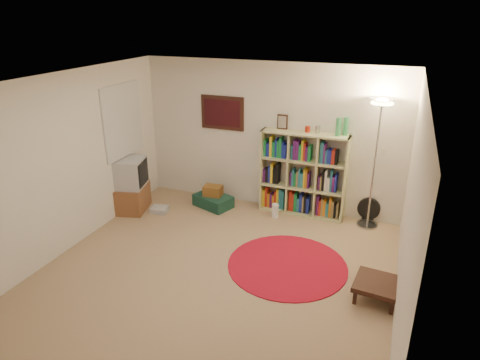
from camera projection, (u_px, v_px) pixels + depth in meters
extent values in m
cube|color=#A2825F|center=(217.00, 271.00, 5.73)|extent=(4.50, 4.50, 0.02)
cube|color=white|center=(213.00, 81.00, 4.79)|extent=(4.50, 4.50, 0.02)
cube|color=silver|center=(270.00, 137.00, 7.22)|extent=(4.50, 0.02, 2.50)
cube|color=silver|center=(96.00, 289.00, 3.30)|extent=(4.50, 0.02, 2.50)
cube|color=silver|center=(68.00, 163.00, 6.01)|extent=(0.02, 4.50, 2.50)
cube|color=silver|center=(411.00, 214.00, 4.51)|extent=(0.02, 4.50, 2.50)
cube|color=black|center=(222.00, 113.00, 7.34)|extent=(0.78, 0.04, 0.58)
cube|color=#450D16|center=(222.00, 113.00, 7.33)|extent=(0.66, 0.01, 0.46)
cube|color=white|center=(123.00, 121.00, 7.02)|extent=(0.03, 1.00, 1.20)
cube|color=beige|center=(383.00, 152.00, 6.60)|extent=(0.08, 0.01, 0.12)
cube|color=#BDC080|center=(301.00, 211.00, 7.39)|extent=(1.43, 0.43, 0.03)
cube|color=#BDC080|center=(306.00, 133.00, 6.87)|extent=(1.43, 0.43, 0.03)
cube|color=#BDC080|center=(264.00, 168.00, 7.37)|extent=(0.04, 0.41, 1.42)
cube|color=#BDC080|center=(346.00, 179.00, 6.89)|extent=(0.04, 0.41, 1.42)
cube|color=#BDC080|center=(306.00, 169.00, 7.29)|extent=(1.42, 0.04, 1.42)
cube|color=#BDC080|center=(290.00, 171.00, 7.21)|extent=(0.04, 0.39, 1.36)
cube|color=#BDC080|center=(318.00, 175.00, 7.05)|extent=(0.04, 0.39, 1.36)
cube|color=#BDC080|center=(303.00, 186.00, 7.22)|extent=(1.37, 0.41, 0.03)
cube|color=#BDC080|center=(304.00, 160.00, 7.04)|extent=(1.37, 0.41, 0.03)
cube|color=yellow|center=(265.00, 197.00, 7.52)|extent=(0.05, 0.16, 0.31)
cube|color=#B12819|center=(267.00, 196.00, 7.49)|extent=(0.04, 0.16, 0.36)
cube|color=orange|center=(270.00, 199.00, 7.50)|extent=(0.04, 0.16, 0.25)
cube|color=#531965|center=(272.00, 199.00, 7.48)|extent=(0.04, 0.16, 0.25)
cube|color=orange|center=(274.00, 200.00, 7.47)|extent=(0.04, 0.16, 0.23)
cube|color=#B12819|center=(276.00, 199.00, 7.44)|extent=(0.03, 0.16, 0.30)
cube|color=yellow|center=(278.00, 198.00, 7.42)|extent=(0.04, 0.16, 0.35)
cube|color=teal|center=(281.00, 198.00, 7.40)|extent=(0.04, 0.16, 0.36)
cube|color=teal|center=(283.00, 199.00, 7.39)|extent=(0.05, 0.16, 0.33)
cube|color=#531965|center=(265.00, 174.00, 7.36)|extent=(0.05, 0.16, 0.23)
cube|color=black|center=(268.00, 174.00, 7.34)|extent=(0.04, 0.16, 0.25)
cube|color=#192698|center=(270.00, 173.00, 7.32)|extent=(0.04, 0.16, 0.30)
cube|color=yellow|center=(273.00, 172.00, 7.29)|extent=(0.04, 0.16, 0.34)
cube|color=black|center=(275.00, 175.00, 7.29)|extent=(0.05, 0.16, 0.26)
cube|color=black|center=(278.00, 173.00, 7.26)|extent=(0.05, 0.16, 0.35)
cube|color=#197F3C|center=(266.00, 147.00, 7.18)|extent=(0.05, 0.16, 0.28)
cube|color=#192698|center=(269.00, 149.00, 7.17)|extent=(0.05, 0.16, 0.23)
cube|color=yellow|center=(272.00, 146.00, 7.13)|extent=(0.04, 0.16, 0.35)
cube|color=#197F3C|center=(275.00, 149.00, 7.13)|extent=(0.05, 0.16, 0.27)
cube|color=#192698|center=(277.00, 148.00, 7.10)|extent=(0.03, 0.16, 0.32)
cube|color=#197F3C|center=(279.00, 149.00, 7.10)|extent=(0.03, 0.16, 0.29)
cube|color=#197F3C|center=(281.00, 148.00, 7.07)|extent=(0.05, 0.16, 0.34)
cube|color=#192698|center=(284.00, 150.00, 7.07)|extent=(0.03, 0.16, 0.28)
cube|color=#192698|center=(286.00, 151.00, 7.07)|extent=(0.05, 0.16, 0.24)
cube|color=#B12819|center=(291.00, 200.00, 7.34)|extent=(0.04, 0.16, 0.35)
cube|color=#B12819|center=(293.00, 201.00, 7.33)|extent=(0.04, 0.16, 0.32)
cube|color=#197F3C|center=(296.00, 201.00, 7.32)|extent=(0.05, 0.16, 0.33)
cube|color=teal|center=(299.00, 204.00, 7.31)|extent=(0.04, 0.16, 0.25)
cube|color=#192698|center=(301.00, 202.00, 7.28)|extent=(0.05, 0.16, 0.33)
cube|color=olive|center=(304.00, 203.00, 7.28)|extent=(0.03, 0.16, 0.29)
cube|color=black|center=(306.00, 203.00, 7.26)|extent=(0.04, 0.16, 0.33)
cube|color=#192698|center=(308.00, 205.00, 7.25)|extent=(0.05, 0.16, 0.28)
cube|color=#531965|center=(292.00, 178.00, 7.19)|extent=(0.03, 0.16, 0.24)
cube|color=teal|center=(294.00, 177.00, 7.17)|extent=(0.04, 0.16, 0.30)
cube|color=#197F3C|center=(296.00, 179.00, 7.17)|extent=(0.04, 0.16, 0.23)
cube|color=olive|center=(298.00, 178.00, 7.15)|extent=(0.03, 0.16, 0.27)
cube|color=teal|center=(300.00, 177.00, 7.14)|extent=(0.03, 0.16, 0.30)
cube|color=teal|center=(302.00, 179.00, 7.13)|extent=(0.05, 0.16, 0.24)
cube|color=yellow|center=(305.00, 177.00, 7.10)|extent=(0.03, 0.16, 0.32)
cube|color=orange|center=(307.00, 178.00, 7.09)|extent=(0.04, 0.16, 0.32)
cube|color=#531965|center=(309.00, 180.00, 7.09)|extent=(0.03, 0.16, 0.26)
cube|color=teal|center=(293.00, 152.00, 7.02)|extent=(0.03, 0.16, 0.25)
cube|color=#531965|center=(295.00, 149.00, 6.99)|extent=(0.04, 0.16, 0.34)
cube|color=#531965|center=(298.00, 150.00, 6.98)|extent=(0.05, 0.16, 0.32)
cube|color=#197F3C|center=(301.00, 152.00, 6.97)|extent=(0.04, 0.16, 0.27)
cube|color=yellow|center=(303.00, 150.00, 6.95)|extent=(0.03, 0.16, 0.34)
cube|color=#B12819|center=(305.00, 151.00, 6.94)|extent=(0.03, 0.16, 0.31)
cube|color=#531965|center=(307.00, 153.00, 6.94)|extent=(0.04, 0.16, 0.25)
cube|color=#197F3C|center=(310.00, 153.00, 6.92)|extent=(0.05, 0.16, 0.26)
cube|color=#531965|center=(318.00, 204.00, 7.18)|extent=(0.04, 0.16, 0.35)
cube|color=#B12819|center=(320.00, 207.00, 7.18)|extent=(0.04, 0.16, 0.27)
cube|color=olive|center=(322.00, 206.00, 7.16)|extent=(0.03, 0.16, 0.31)
cube|color=orange|center=(325.00, 207.00, 7.15)|extent=(0.05, 0.16, 0.28)
cube|color=teal|center=(328.00, 209.00, 7.14)|extent=(0.05, 0.16, 0.24)
cube|color=orange|center=(331.00, 206.00, 7.11)|extent=(0.04, 0.16, 0.34)
cube|color=olive|center=(333.00, 208.00, 7.10)|extent=(0.04, 0.16, 0.29)
cube|color=black|center=(335.00, 210.00, 7.10)|extent=(0.04, 0.16, 0.22)
cube|color=olive|center=(338.00, 210.00, 7.08)|extent=(0.03, 0.16, 0.26)
cube|color=#531965|center=(320.00, 182.00, 7.03)|extent=(0.03, 0.16, 0.23)
cube|color=olive|center=(322.00, 182.00, 7.02)|extent=(0.03, 0.16, 0.24)
cube|color=black|center=(324.00, 180.00, 6.99)|extent=(0.04, 0.16, 0.33)
cube|color=white|center=(326.00, 180.00, 6.97)|extent=(0.04, 0.16, 0.35)
cube|color=white|center=(329.00, 183.00, 6.98)|extent=(0.05, 0.16, 0.23)
cube|color=teal|center=(332.00, 180.00, 6.94)|extent=(0.03, 0.16, 0.37)
cube|color=#531965|center=(334.00, 183.00, 6.95)|extent=(0.04, 0.16, 0.26)
cube|color=#192698|center=(336.00, 182.00, 6.93)|extent=(0.03, 0.16, 0.30)
cube|color=teal|center=(322.00, 152.00, 6.84)|extent=(0.05, 0.16, 0.35)
cube|color=#531965|center=(325.00, 153.00, 6.83)|extent=(0.03, 0.16, 0.32)
cube|color=teal|center=(327.00, 156.00, 6.83)|extent=(0.03, 0.16, 0.23)
cube|color=#192698|center=(329.00, 156.00, 6.82)|extent=(0.03, 0.16, 0.25)
cube|color=#192698|center=(331.00, 157.00, 6.81)|extent=(0.03, 0.16, 0.24)
cube|color=#B12819|center=(334.00, 157.00, 6.79)|extent=(0.05, 0.16, 0.24)
cube|color=black|center=(337.00, 157.00, 6.78)|extent=(0.04, 0.16, 0.24)
cube|color=black|center=(282.00, 122.00, 6.98)|extent=(0.17, 0.02, 0.24)
cube|color=gray|center=(282.00, 122.00, 6.96)|extent=(0.13, 0.01, 0.19)
cylinder|color=#A5220F|center=(308.00, 129.00, 6.84)|extent=(0.08, 0.08, 0.09)
cylinder|color=#A3A4A7|center=(318.00, 130.00, 6.78)|extent=(0.07, 0.07, 0.11)
cylinder|color=#3FA45F|center=(338.00, 127.00, 6.60)|extent=(0.08, 0.08, 0.28)
cylinder|color=#3FA45F|center=(346.00, 126.00, 6.63)|extent=(0.08, 0.08, 0.28)
cylinder|color=#A3A4A7|center=(367.00, 225.00, 6.91)|extent=(0.35, 0.35, 0.03)
cylinder|color=#A3A4A7|center=(374.00, 168.00, 6.55)|extent=(0.03, 0.03, 1.92)
cone|color=#A3A4A7|center=(382.00, 103.00, 6.18)|extent=(0.42, 0.42, 0.15)
cylinder|color=#FFD88C|center=(382.00, 103.00, 6.18)|extent=(0.33, 0.33, 0.02)
cylinder|color=black|center=(367.00, 220.00, 7.07)|extent=(0.20, 0.20, 0.03)
cylinder|color=black|center=(368.00, 215.00, 7.04)|extent=(0.04, 0.04, 0.15)
cylinder|color=black|center=(369.00, 208.00, 6.97)|extent=(0.36, 0.08, 0.36)
cube|color=brown|center=(133.00, 198.00, 7.40)|extent=(0.59, 0.73, 0.44)
cube|color=#BABABF|center=(130.00, 173.00, 7.22)|extent=(0.56, 0.63, 0.49)
cube|color=black|center=(143.00, 173.00, 7.20)|extent=(0.13, 0.45, 0.41)
cube|color=black|center=(144.00, 173.00, 7.20)|extent=(0.11, 0.40, 0.35)
cube|color=#BABABF|center=(159.00, 209.00, 7.37)|extent=(0.31, 0.27, 0.09)
cube|color=#14372C|center=(213.00, 201.00, 7.56)|extent=(0.75, 0.61, 0.21)
cube|color=brown|center=(213.00, 191.00, 7.49)|extent=(0.33, 0.24, 0.18)
cube|color=black|center=(270.00, 197.00, 7.64)|extent=(0.47, 0.43, 0.26)
cylinder|color=white|center=(275.00, 211.00, 7.17)|extent=(0.13, 0.13, 0.23)
cylinder|color=maroon|center=(287.00, 265.00, 5.84)|extent=(1.63, 1.63, 0.01)
cube|color=black|center=(378.00, 284.00, 5.09)|extent=(0.57, 0.57, 0.06)
cube|color=black|center=(355.00, 297.00, 5.05)|extent=(0.05, 0.05, 0.19)
cube|color=black|center=(392.00, 307.00, 4.88)|extent=(0.05, 0.05, 0.19)
cube|color=black|center=(362.00, 278.00, 5.40)|extent=(0.05, 0.05, 0.19)
cube|color=black|center=(397.00, 287.00, 5.22)|extent=(0.05, 0.05, 0.19)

